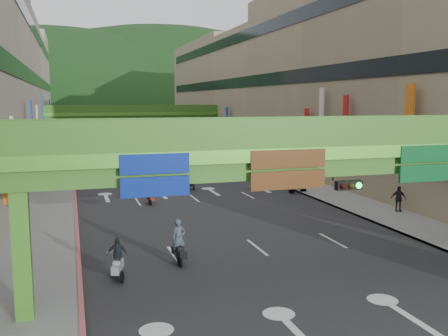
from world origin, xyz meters
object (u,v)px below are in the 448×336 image
scooter_rider_near (179,243)px  scooter_rider_mid (191,177)px  car_silver (107,157)px  overpass_near (340,165)px  car_yellow (143,158)px

scooter_rider_near → scooter_rider_mid: bearing=75.1°
scooter_rider_mid → car_silver: bearing=104.6°
overpass_near → car_yellow: 43.65m
scooter_rider_near → scooter_rider_mid: (5.20, 19.55, 0.02)m
car_silver → car_yellow: car_yellow is taller
scooter_rider_mid → car_yellow: bearing=94.9°
scooter_rider_near → car_silver: (-0.50, 41.49, -0.35)m
scooter_rider_mid → car_yellow: size_ratio=0.48×
car_silver → car_yellow: bearing=-43.8°
scooter_rider_near → car_yellow: size_ratio=0.51×
overpass_near → scooter_rider_mid: overpass_near is taller
car_yellow → car_silver: bearing=149.8°
scooter_rider_near → car_silver: scooter_rider_near is taller
scooter_rider_near → scooter_rider_mid: 20.23m
overpass_near → car_silver: 47.37m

